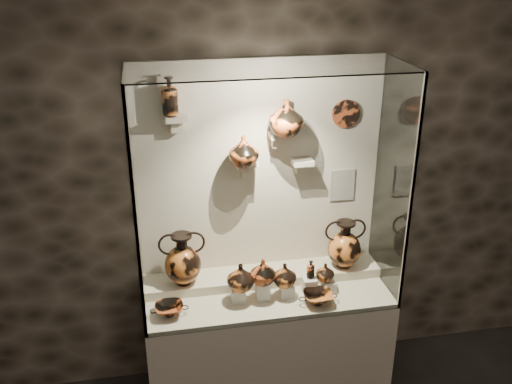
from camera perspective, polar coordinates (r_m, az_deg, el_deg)
The scene contains 34 objects.
wall_back at distance 3.94m, azimuth 0.35°, elevation 1.83°, with size 5.00×0.02×3.20m, color black.
plinth at distance 4.28m, azimuth 1.17°, elevation -14.88°, with size 1.70×0.60×0.80m, color beige.
front_tier at distance 4.03m, azimuth 1.22°, elevation -10.27°, with size 1.68×0.58×0.03m, color beige.
rear_tier at distance 4.16m, azimuth 0.72°, elevation -8.55°, with size 1.70×0.25×0.10m, color beige.
back_panel at distance 3.94m, azimuth 0.37°, elevation 1.81°, with size 1.70×0.03×1.60m, color beige.
glass_front at distance 3.39m, azimuth 2.37°, elevation -1.97°, with size 1.70×0.01×1.60m, color white.
glass_left at distance 3.59m, azimuth -12.02°, elevation -1.02°, with size 0.01×0.60×1.60m, color white.
glass_right at distance 3.91m, azimuth 13.55°, elevation 0.94°, with size 0.01×0.60×1.60m, color white.
glass_top at distance 3.41m, azimuth 1.45°, elevation 12.34°, with size 1.70×0.60×0.01m, color white.
frame_post_left at distance 3.32m, azimuth -11.93°, elevation -3.07°, with size 0.02×0.02×1.60m, color gray.
frame_post_right at distance 3.67m, azimuth 15.25°, elevation -0.80°, with size 0.02×0.02×1.60m, color gray.
pedestal_a at distance 3.92m, azimuth -1.82°, elevation -10.22°, with size 0.09×0.09×0.10m, color beige.
pedestal_b at distance 3.94m, azimuth 0.66°, elevation -9.78°, with size 0.09×0.09×0.13m, color beige.
pedestal_c at distance 3.98m, azimuth 3.09°, elevation -9.75°, with size 0.09×0.09×0.09m, color beige.
pedestal_d at distance 4.01m, azimuth 5.35°, elevation -9.31°, with size 0.09×0.09×0.12m, color beige.
pedestal_e at distance 4.06m, azimuth 7.26°, elevation -9.31°, with size 0.09×0.09×0.08m, color beige.
bracket_ul at distance 3.66m, azimuth -7.94°, elevation 7.31°, with size 0.14×0.12×0.04m, color beige.
bracket_ca at distance 3.82m, azimuth -0.89°, elevation 2.68°, with size 0.14×0.12×0.04m, color beige.
bracket_cb at distance 3.79m, azimuth 2.09°, elevation 5.71°, with size 0.10×0.12×0.04m, color beige.
bracket_cc at distance 3.89m, azimuth 4.63°, elevation 3.05°, with size 0.14×0.12×0.04m, color beige.
amphora_left at distance 3.94m, azimuth -7.36°, elevation -6.64°, with size 0.30×0.30×0.38m, color orange, non-canonical shape.
amphora_right at distance 4.16m, azimuth 8.84°, elevation -5.16°, with size 0.29×0.29×0.36m, color orange, non-canonical shape.
jug_a at distance 3.83m, azimuth -1.55°, elevation -8.50°, with size 0.18×0.18×0.19m, color orange.
jug_b at distance 3.84m, azimuth 0.69°, elevation -7.97°, with size 0.17×0.17×0.18m, color #B44B1F.
jug_c at distance 3.90m, azimuth 2.87°, elevation -8.27°, with size 0.16×0.16×0.17m, color orange.
jug_e at distance 4.01m, azimuth 6.92°, elevation -7.96°, with size 0.13×0.13×0.13m, color orange.
lekythos_small at distance 3.95m, azimuth 5.48°, elevation -7.61°, with size 0.06×0.06×0.15m, color #B44B1F, non-canonical shape.
kylix_left at distance 3.83m, azimuth -8.67°, elevation -11.49°, with size 0.24×0.20×0.10m, color #B44B1F, non-canonical shape.
kylix_right at distance 3.92m, azimuth 6.23°, elevation -10.40°, with size 0.25×0.22×0.10m, color orange, non-canonical shape.
lekythos_tall at distance 3.61m, azimuth -8.63°, elevation 9.61°, with size 0.11×0.11×0.27m, color orange, non-canonical shape.
ovoid_vase_a at distance 3.72m, azimuth -1.24°, elevation 4.13°, with size 0.20×0.20×0.21m, color #B44B1F.
ovoid_vase_b at distance 3.70m, azimuth 3.02°, elevation 7.46°, with size 0.23×0.23×0.24m, color #B44B1F.
wall_plate at distance 3.93m, azimuth 8.96°, elevation 7.74°, with size 0.19×0.19×0.02m, color #BF4E25.
info_placard at distance 4.11m, azimuth 8.63°, elevation 0.71°, with size 0.18×0.01×0.24m, color beige.
Camera 1 is at (-0.71, -1.09, 3.07)m, focal length 40.00 mm.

